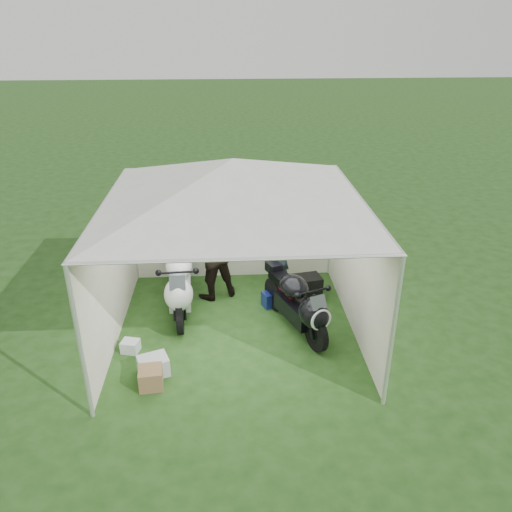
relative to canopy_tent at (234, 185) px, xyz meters
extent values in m
plane|color=#1C3F12|center=(0.00, -0.03, -2.58)|extent=(80.00, 80.00, 0.00)
cylinder|color=silver|center=(-2.00, -2.03, -1.43)|extent=(0.06, 0.06, 2.30)
cylinder|color=silver|center=(2.00, -2.03, -1.43)|extent=(0.06, 0.06, 2.30)
cylinder|color=silver|center=(-2.00, 1.97, -1.43)|extent=(0.06, 0.06, 2.30)
cylinder|color=silver|center=(2.00, 1.97, -1.43)|extent=(0.06, 0.06, 2.30)
cube|color=silver|center=(0.00, 1.97, -1.43)|extent=(4.00, 0.02, 2.30)
cube|color=silver|center=(-2.00, -0.03, -1.43)|extent=(0.02, 4.00, 2.30)
cube|color=silver|center=(2.00, -0.03, -1.43)|extent=(0.02, 4.00, 2.30)
pyramid|color=white|center=(0.00, -0.03, 0.07)|extent=(5.66, 5.66, 0.70)
cube|color=#99A5B7|center=(-1.65, 1.95, -0.73)|extent=(0.22, 0.02, 0.28)
cube|color=#99A5B7|center=(-1.30, 1.95, -0.73)|extent=(0.22, 0.02, 0.28)
cube|color=#99A5B7|center=(-0.95, 1.95, -0.73)|extent=(0.22, 0.01, 0.28)
cube|color=#99A5B7|center=(-0.60, 1.95, -0.73)|extent=(0.22, 0.01, 0.28)
cube|color=#99A5B7|center=(-1.65, 1.95, -1.03)|extent=(0.22, 0.02, 0.28)
cube|color=#99A5B7|center=(-1.30, 1.95, -1.03)|extent=(0.22, 0.01, 0.28)
cube|color=#99A5B7|center=(-0.95, 1.95, -1.03)|extent=(0.22, 0.02, 0.28)
cube|color=#99A5B7|center=(-0.60, 1.95, -1.03)|extent=(0.22, 0.01, 0.28)
cylinder|color=#D8590C|center=(0.20, 1.94, -0.63)|extent=(3.20, 0.02, 0.02)
cylinder|color=black|center=(-0.96, -0.07, -2.25)|extent=(0.15, 0.66, 0.66)
cylinder|color=black|center=(-1.04, 1.46, -2.25)|extent=(0.20, 0.66, 0.66)
cube|color=white|center=(-1.00, 0.64, -2.16)|extent=(0.43, 1.06, 0.33)
ellipsoid|color=white|center=(-0.96, 0.04, -1.90)|extent=(0.53, 0.68, 0.55)
ellipsoid|color=white|center=(-1.00, 0.75, -1.72)|extent=(0.52, 0.70, 0.38)
cube|color=black|center=(-1.03, 1.18, -1.79)|extent=(0.32, 0.67, 0.15)
cube|color=white|center=(-1.05, 1.54, -1.70)|extent=(0.26, 0.34, 0.20)
cube|color=black|center=(-1.02, 1.07, -1.97)|extent=(0.14, 0.61, 0.11)
cube|color=#3F474C|center=(-0.95, -0.09, -1.61)|extent=(0.27, 0.17, 0.23)
cylinder|color=black|center=(1.26, -0.71, -2.27)|extent=(0.32, 0.60, 0.61)
cylinder|color=black|center=(0.74, 0.60, -2.27)|extent=(0.37, 0.62, 0.61)
cube|color=black|center=(1.02, -0.10, -2.19)|extent=(0.68, 1.02, 0.30)
ellipsoid|color=black|center=(1.23, -0.62, -1.95)|extent=(0.65, 0.73, 0.51)
ellipsoid|color=black|center=(0.98, -0.01, -1.79)|extent=(0.64, 0.74, 0.36)
cube|color=black|center=(0.83, 0.37, -1.85)|extent=(0.47, 0.66, 0.14)
cube|color=black|center=(0.71, 0.68, -1.77)|extent=(0.32, 0.36, 0.18)
cube|color=maroon|center=(0.87, 0.28, -2.02)|extent=(0.30, 0.55, 0.10)
cube|color=#3F474C|center=(1.27, -0.73, -1.69)|extent=(0.28, 0.23, 0.21)
cylinder|color=white|center=(1.31, -0.82, -1.95)|extent=(0.35, 0.15, 0.36)
cube|color=#2333AB|center=(0.70, 0.70, -2.43)|extent=(0.44, 0.36, 0.29)
imported|color=black|center=(-0.44, 1.14, -1.62)|extent=(1.13, 1.02, 1.91)
imported|color=slate|center=(0.85, 1.37, -1.76)|extent=(0.67, 0.71, 1.62)
cube|color=black|center=(1.38, 0.90, -2.33)|extent=(0.55, 0.47, 0.48)
cube|color=#B1B6BA|center=(-1.28, -1.19, -2.43)|extent=(0.53, 0.47, 0.29)
cube|color=brown|center=(-1.28, -1.47, -2.42)|extent=(0.37, 0.37, 0.30)
cube|color=silver|center=(-1.72, -0.59, -2.48)|extent=(0.32, 0.28, 0.20)
camera|label=1|loc=(-0.10, -7.33, 2.29)|focal=35.00mm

